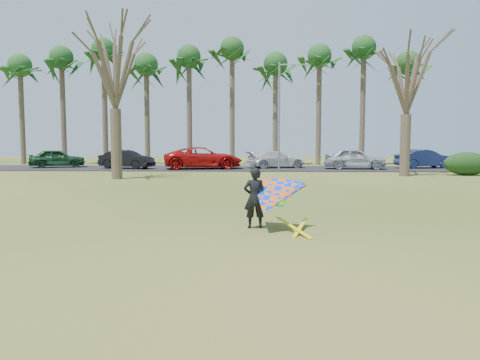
{
  "coord_description": "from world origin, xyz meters",
  "views": [
    {
      "loc": [
        0.65,
        -12.73,
        2.39
      ],
      "look_at": [
        0.0,
        2.0,
        1.1
      ],
      "focal_mm": 35.0,
      "sensor_mm": 36.0,
      "label": 1
    }
  ],
  "objects_px": {
    "car_3": "(276,159)",
    "car_0": "(57,158)",
    "bare_tree_left": "(114,62)",
    "car_5": "(424,159)",
    "streetlight": "(281,111)",
    "car_2": "(203,158)",
    "car_1": "(127,159)",
    "bare_tree_right": "(407,74)",
    "kite_flyer": "(270,198)",
    "car_4": "(355,159)"
  },
  "relations": [
    {
      "from": "bare_tree_right",
      "to": "streetlight",
      "type": "relative_size",
      "value": 1.15
    },
    {
      "from": "car_3",
      "to": "streetlight",
      "type": "bearing_deg",
      "value": 167.39
    },
    {
      "from": "streetlight",
      "to": "car_1",
      "type": "relative_size",
      "value": 1.81
    },
    {
      "from": "car_4",
      "to": "car_5",
      "type": "bearing_deg",
      "value": -72.07
    },
    {
      "from": "car_3",
      "to": "bare_tree_right",
      "type": "bearing_deg",
      "value": -149.48
    },
    {
      "from": "bare_tree_left",
      "to": "kite_flyer",
      "type": "relative_size",
      "value": 4.06
    },
    {
      "from": "car_0",
      "to": "car_4",
      "type": "distance_m",
      "value": 24.32
    },
    {
      "from": "bare_tree_right",
      "to": "car_3",
      "type": "height_order",
      "value": "bare_tree_right"
    },
    {
      "from": "bare_tree_left",
      "to": "bare_tree_right",
      "type": "height_order",
      "value": "bare_tree_left"
    },
    {
      "from": "car_4",
      "to": "streetlight",
      "type": "bearing_deg",
      "value": 116.17
    },
    {
      "from": "car_0",
      "to": "car_5",
      "type": "xyz_separation_m",
      "value": [
        30.12,
        0.29,
        0.0
      ]
    },
    {
      "from": "bare_tree_right",
      "to": "car_3",
      "type": "xyz_separation_m",
      "value": [
        -8.09,
        7.49,
        -5.82
      ]
    },
    {
      "from": "car_2",
      "to": "car_5",
      "type": "bearing_deg",
      "value": -95.96
    },
    {
      "from": "streetlight",
      "to": "car_1",
      "type": "xyz_separation_m",
      "value": [
        -12.17,
        2.06,
        -3.68
      ]
    },
    {
      "from": "car_3",
      "to": "car_0",
      "type": "bearing_deg",
      "value": 73.67
    },
    {
      "from": "car_2",
      "to": "car_3",
      "type": "relative_size",
      "value": 1.3
    },
    {
      "from": "car_5",
      "to": "streetlight",
      "type": "bearing_deg",
      "value": 94.51
    },
    {
      "from": "kite_flyer",
      "to": "car_3",
      "type": "bearing_deg",
      "value": 87.77
    },
    {
      "from": "car_0",
      "to": "kite_flyer",
      "type": "relative_size",
      "value": 1.85
    },
    {
      "from": "bare_tree_left",
      "to": "car_4",
      "type": "xyz_separation_m",
      "value": [
        16.07,
        9.31,
        -6.04
      ]
    },
    {
      "from": "car_2",
      "to": "car_1",
      "type": "bearing_deg",
      "value": 78.75
    },
    {
      "from": "bare_tree_left",
      "to": "streetlight",
      "type": "distance_m",
      "value": 12.58
    },
    {
      "from": "car_3",
      "to": "car_5",
      "type": "relative_size",
      "value": 1.04
    },
    {
      "from": "bare_tree_right",
      "to": "car_0",
      "type": "relative_size",
      "value": 2.08
    },
    {
      "from": "streetlight",
      "to": "bare_tree_right",
      "type": "bearing_deg",
      "value": -27.03
    },
    {
      "from": "car_1",
      "to": "car_4",
      "type": "bearing_deg",
      "value": -72.75
    },
    {
      "from": "car_5",
      "to": "kite_flyer",
      "type": "height_order",
      "value": "kite_flyer"
    },
    {
      "from": "streetlight",
      "to": "car_3",
      "type": "distance_m",
      "value": 5.1
    },
    {
      "from": "car_1",
      "to": "car_3",
      "type": "relative_size",
      "value": 0.93
    },
    {
      "from": "bare_tree_left",
      "to": "car_5",
      "type": "bearing_deg",
      "value": 25.96
    },
    {
      "from": "car_3",
      "to": "car_4",
      "type": "relative_size",
      "value": 1.0
    },
    {
      "from": "car_2",
      "to": "car_5",
      "type": "relative_size",
      "value": 1.35
    },
    {
      "from": "car_1",
      "to": "car_3",
      "type": "xyz_separation_m",
      "value": [
        11.92,
        1.43,
        -0.04
      ]
    },
    {
      "from": "bare_tree_right",
      "to": "car_0",
      "type": "xyz_separation_m",
      "value": [
        -26.23,
        7.38,
        -5.75
      ]
    },
    {
      "from": "bare_tree_left",
      "to": "car_4",
      "type": "relative_size",
      "value": 2.03
    },
    {
      "from": "bare_tree_right",
      "to": "car_0",
      "type": "distance_m",
      "value": 27.85
    },
    {
      "from": "car_2",
      "to": "car_5",
      "type": "xyz_separation_m",
      "value": [
        17.79,
        1.61,
        -0.1
      ]
    },
    {
      "from": "car_2",
      "to": "car_4",
      "type": "bearing_deg",
      "value": -99.9
    },
    {
      "from": "car_0",
      "to": "car_3",
      "type": "height_order",
      "value": "car_0"
    },
    {
      "from": "bare_tree_left",
      "to": "car_5",
      "type": "relative_size",
      "value": 2.12
    },
    {
      "from": "car_3",
      "to": "bare_tree_left",
      "type": "bearing_deg",
      "value": 119.93
    },
    {
      "from": "bare_tree_right",
      "to": "car_2",
      "type": "bearing_deg",
      "value": 156.48
    },
    {
      "from": "car_4",
      "to": "kite_flyer",
      "type": "height_order",
      "value": "kite_flyer"
    },
    {
      "from": "bare_tree_left",
      "to": "car_0",
      "type": "relative_size",
      "value": 2.19
    },
    {
      "from": "car_0",
      "to": "car_5",
      "type": "bearing_deg",
      "value": -111.43
    },
    {
      "from": "bare_tree_right",
      "to": "car_0",
      "type": "height_order",
      "value": "bare_tree_right"
    },
    {
      "from": "bare_tree_left",
      "to": "car_2",
      "type": "xyz_separation_m",
      "value": [
        4.1,
        9.05,
        -6.0
      ]
    },
    {
      "from": "car_0",
      "to": "car_2",
      "type": "relative_size",
      "value": 0.72
    },
    {
      "from": "streetlight",
      "to": "car_0",
      "type": "distance_m",
      "value": 19.05
    },
    {
      "from": "car_0",
      "to": "car_1",
      "type": "height_order",
      "value": "car_0"
    }
  ]
}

